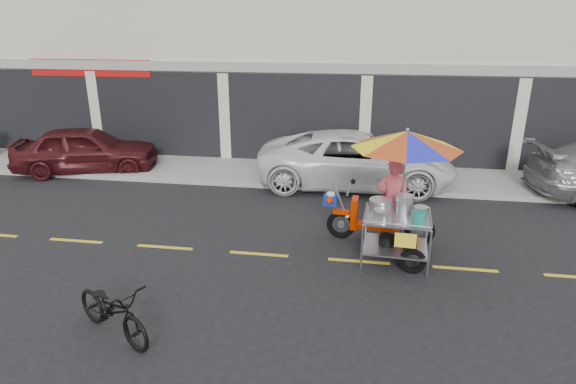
# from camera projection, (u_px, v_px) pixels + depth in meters

# --- Properties ---
(ground) EXTENTS (90.00, 90.00, 0.00)m
(ground) POSITION_uv_depth(u_px,v_px,m) (359.00, 261.00, 9.40)
(ground) COLOR black
(sidewalk) EXTENTS (45.00, 3.00, 0.15)m
(sidewalk) POSITION_uv_depth(u_px,v_px,m) (362.00, 175.00, 14.50)
(sidewalk) COLOR gray
(sidewalk) RESTS_ON ground
(shophouse_block) EXTENTS (36.00, 8.11, 10.40)m
(shophouse_block) POSITION_uv_depth(u_px,v_px,m) (448.00, 27.00, 17.43)
(shophouse_block) COLOR beige
(shophouse_block) RESTS_ON ground
(centerline) EXTENTS (42.00, 0.10, 0.01)m
(centerline) POSITION_uv_depth(u_px,v_px,m) (359.00, 261.00, 9.40)
(centerline) COLOR gold
(centerline) RESTS_ON ground
(maroon_sedan) EXTENTS (4.52, 2.80, 1.44)m
(maroon_sedan) POSITION_uv_depth(u_px,v_px,m) (86.00, 150.00, 14.78)
(maroon_sedan) COLOR #3F1114
(maroon_sedan) RESTS_ON ground
(white_pickup) EXTENTS (5.56, 2.73, 1.52)m
(white_pickup) POSITION_uv_depth(u_px,v_px,m) (356.00, 159.00, 13.55)
(white_pickup) COLOR silver
(white_pickup) RESTS_ON ground
(near_bicycle) EXTENTS (1.76, 1.34, 0.89)m
(near_bicycle) POSITION_uv_depth(u_px,v_px,m) (113.00, 310.00, 7.04)
(near_bicycle) COLOR black
(near_bicycle) RESTS_ON ground
(food_vendor_rig) EXTENTS (2.62, 2.22, 2.64)m
(food_vendor_rig) POSITION_uv_depth(u_px,v_px,m) (399.00, 175.00, 9.19)
(food_vendor_rig) COLOR black
(food_vendor_rig) RESTS_ON ground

